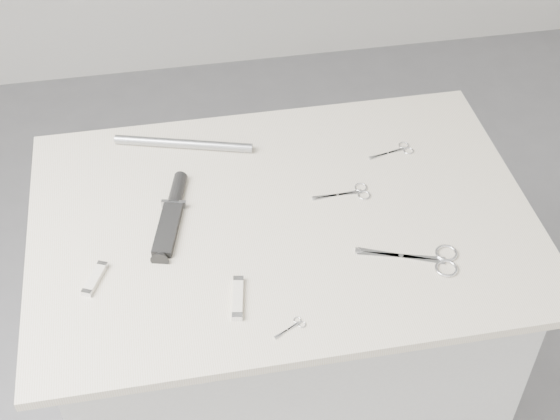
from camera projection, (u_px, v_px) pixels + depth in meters
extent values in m
cube|color=silver|center=(282.00, 356.00, 1.88)|extent=(0.90, 0.60, 0.90)
cube|color=beige|center=(282.00, 219.00, 1.56)|extent=(1.00, 0.70, 0.02)
cube|color=silver|center=(401.00, 256.00, 1.47)|extent=(0.17, 0.08, 0.00)
cylinder|color=silver|center=(401.00, 256.00, 1.47)|extent=(0.01, 0.01, 0.00)
torus|color=silver|center=(446.00, 253.00, 1.48)|extent=(0.04, 0.04, 0.01)
torus|color=silver|center=(446.00, 268.00, 1.45)|extent=(0.04, 0.04, 0.01)
cube|color=silver|center=(338.00, 195.00, 1.60)|extent=(0.10, 0.02, 0.00)
cylinder|color=silver|center=(338.00, 195.00, 1.60)|extent=(0.01, 0.01, 0.00)
torus|color=silver|center=(361.00, 187.00, 1.61)|extent=(0.03, 0.03, 0.00)
torus|color=silver|center=(364.00, 195.00, 1.60)|extent=(0.03, 0.03, 0.00)
cube|color=silver|center=(388.00, 153.00, 1.69)|extent=(0.09, 0.03, 0.00)
cylinder|color=silver|center=(388.00, 153.00, 1.69)|extent=(0.01, 0.01, 0.00)
torus|color=silver|center=(404.00, 145.00, 1.71)|extent=(0.02, 0.02, 0.00)
torus|color=silver|center=(408.00, 151.00, 1.70)|extent=(0.02, 0.02, 0.00)
cube|color=silver|center=(287.00, 330.00, 1.35)|extent=(0.05, 0.03, 0.00)
cylinder|color=silver|center=(287.00, 330.00, 1.35)|extent=(0.00, 0.00, 0.00)
torus|color=silver|center=(297.00, 320.00, 1.36)|extent=(0.01, 0.01, 0.00)
torus|color=silver|center=(302.00, 325.00, 1.35)|extent=(0.01, 0.01, 0.00)
cube|color=black|center=(168.00, 229.00, 1.52)|extent=(0.07, 0.15, 0.02)
cube|color=#93969B|center=(174.00, 204.00, 1.57)|extent=(0.05, 0.02, 0.02)
cylinder|color=black|center=(177.00, 190.00, 1.60)|extent=(0.05, 0.09, 0.03)
cube|color=silver|center=(95.00, 279.00, 1.43)|extent=(0.05, 0.08, 0.01)
cube|color=silver|center=(103.00, 265.00, 1.45)|extent=(0.02, 0.02, 0.01)
cube|color=silver|center=(87.00, 293.00, 1.40)|extent=(0.02, 0.02, 0.01)
cube|color=silver|center=(238.00, 298.00, 1.39)|extent=(0.04, 0.10, 0.01)
cube|color=silver|center=(238.00, 280.00, 1.42)|extent=(0.02, 0.01, 0.01)
cube|color=silver|center=(237.00, 316.00, 1.36)|extent=(0.02, 0.01, 0.01)
cylinder|color=#93969B|center=(183.00, 144.00, 1.70)|extent=(0.30, 0.10, 0.02)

